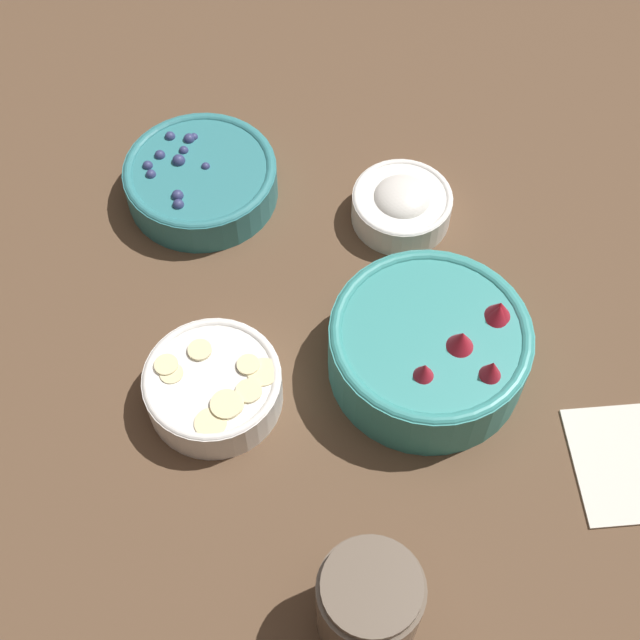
{
  "coord_description": "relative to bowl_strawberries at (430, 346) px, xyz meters",
  "views": [
    {
      "loc": [
        -0.45,
        0.2,
        0.85
      ],
      "look_at": [
        0.03,
        0.03,
        0.05
      ],
      "focal_mm": 50.0,
      "sensor_mm": 36.0,
      "label": 1
    }
  ],
  "objects": [
    {
      "name": "ground_plane",
      "position": [
        0.04,
        0.07,
        -0.04
      ],
      "size": [
        4.0,
        4.0,
        0.0
      ],
      "primitive_type": "plane",
      "color": "brown"
    },
    {
      "name": "bowl_strawberries",
      "position": [
        0.0,
        0.0,
        0.0
      ],
      "size": [
        0.21,
        0.21,
        0.1
      ],
      "color": "teal",
      "rests_on": "ground_plane"
    },
    {
      "name": "bowl_blueberries",
      "position": [
        0.32,
        0.16,
        -0.02
      ],
      "size": [
        0.19,
        0.19,
        0.06
      ],
      "color": "teal",
      "rests_on": "ground_plane"
    },
    {
      "name": "bowl_bananas",
      "position": [
        0.04,
        0.23,
        -0.02
      ],
      "size": [
        0.14,
        0.14,
        0.05
      ],
      "color": "white",
      "rests_on": "ground_plane"
    },
    {
      "name": "bowl_cream",
      "position": [
        0.2,
        -0.05,
        -0.02
      ],
      "size": [
        0.12,
        0.12,
        0.05
      ],
      "color": "white",
      "rests_on": "ground_plane"
    },
    {
      "name": "jar_chocolate",
      "position": [
        -0.23,
        0.16,
        0.01
      ],
      "size": [
        0.09,
        0.09,
        0.11
      ],
      "color": "brown",
      "rests_on": "ground_plane"
    },
    {
      "name": "napkin",
      "position": [
        -0.17,
        -0.14,
        -0.04
      ],
      "size": [
        0.15,
        0.12,
        0.01
      ],
      "color": "silver",
      "rests_on": "ground_plane"
    }
  ]
}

